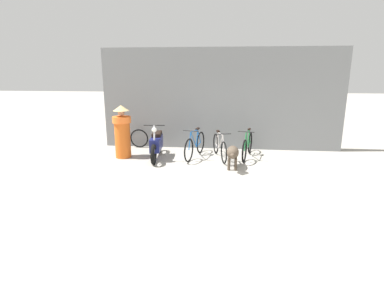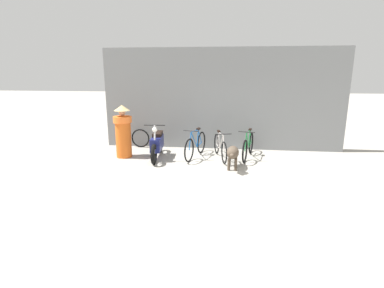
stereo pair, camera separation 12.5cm
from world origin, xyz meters
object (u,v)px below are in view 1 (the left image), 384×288
Objects in this scene: bicycle_2 at (247,146)px; bicycle_0 at (195,145)px; person_in_robes at (122,131)px; bicycle_1 at (220,147)px; stray_dog at (233,153)px; motorcycle at (156,144)px; spare_tire_left at (139,138)px.

bicycle_0 is at bearing -72.61° from bicycle_2.
bicycle_2 is at bearing -162.76° from person_in_robes.
bicycle_2 is at bearing 108.99° from bicycle_0.
bicycle_0 is 1.07× the size of person_in_robes.
bicycle_1 reaches higher than stray_dog.
stray_dog is at bearing 178.03° from person_in_robes.
bicycle_0 is 2.16m from person_in_robes.
bicycle_2 is (1.53, 0.12, -0.01)m from bicycle_0.
stray_dog is at bearing 6.13° from bicycle_1.
bicycle_1 is 0.90× the size of motorcycle.
spare_tire_left is at bearing -120.36° from stray_dog.
motorcycle is at bearing -107.36° from stray_dog.
motorcycle is at bearing -54.00° from spare_tire_left.
motorcycle is at bearing -64.28° from bicycle_0.
bicycle_1 reaches higher than spare_tire_left.
bicycle_1 is at bearing -65.94° from bicycle_2.
bicycle_2 is 3.68m from person_in_robes.
stray_dog is (2.18, -0.78, 0.01)m from motorcycle.
bicycle_0 is 1.36× the size of stray_dog.
motorcycle reaches higher than bicycle_0.
motorcycle reaches higher than stray_dog.
bicycle_1 is at bearing 101.36° from bicycle_0.
bicycle_1 is at bearing 90.45° from motorcycle.
stray_dog is 0.78× the size of person_in_robes.
spare_tire_left is at bearing -90.42° from bicycle_2.
bicycle_2 is at bearing 92.17° from motorcycle.
stray_dog is 1.94× the size of spare_tire_left.
person_in_robes is at bearing -71.71° from bicycle_2.
motorcycle reaches higher than spare_tire_left.
stray_dog is (1.07, -1.00, 0.07)m from bicycle_0.
bicycle_1 is 1.06× the size of person_in_robes.
motorcycle is at bearing -69.77° from bicycle_2.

